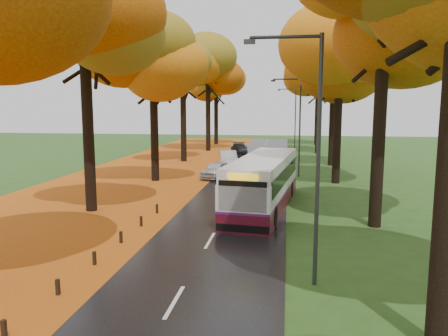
% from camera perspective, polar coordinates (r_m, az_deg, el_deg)
% --- Properties ---
extents(road, '(6.50, 90.00, 0.04)m').
position_cam_1_polar(road, '(31.62, 2.29, -2.39)').
color(road, black).
rests_on(road, ground).
extents(centre_line, '(0.12, 90.00, 0.01)m').
position_cam_1_polar(centre_line, '(31.62, 2.29, -2.35)').
color(centre_line, silver).
rests_on(centre_line, road).
extents(leaf_verge, '(12.00, 90.00, 0.02)m').
position_cam_1_polar(leaf_verge, '(33.75, -13.10, -1.94)').
color(leaf_verge, '#8A3D0C').
rests_on(leaf_verge, ground).
extents(leaf_drift, '(0.90, 90.00, 0.01)m').
position_cam_1_polar(leaf_drift, '(32.07, -3.14, -2.20)').
color(leaf_drift, '#D26215').
rests_on(leaf_drift, road).
extents(trees_left, '(9.20, 74.00, 13.88)m').
position_cam_1_polar(trees_left, '(34.78, -9.47, 14.21)').
color(trees_left, black).
rests_on(trees_left, ground).
extents(trees_right, '(9.30, 74.20, 13.96)m').
position_cam_1_polar(trees_right, '(33.30, 15.57, 14.57)').
color(trees_right, black).
rests_on(trees_right, ground).
extents(bollard_row, '(0.11, 23.51, 0.52)m').
position_cam_1_polar(bollard_row, '(13.84, -23.61, -16.22)').
color(bollard_row, black).
rests_on(bollard_row, ground).
extents(streetlamp_near, '(2.45, 0.18, 8.00)m').
position_cam_1_polar(streetlamp_near, '(13.98, 11.23, 3.48)').
color(streetlamp_near, '#333538').
rests_on(streetlamp_near, ground).
extents(streetlamp_mid, '(2.45, 0.18, 8.00)m').
position_cam_1_polar(streetlamp_mid, '(35.94, 9.48, 6.31)').
color(streetlamp_mid, '#333538').
rests_on(streetlamp_mid, ground).
extents(streetlamp_far, '(2.45, 0.18, 8.00)m').
position_cam_1_polar(streetlamp_far, '(57.93, 9.06, 6.99)').
color(streetlamp_far, '#333538').
rests_on(streetlamp_far, ground).
extents(bus, '(3.83, 11.27, 2.91)m').
position_cam_1_polar(bus, '(24.79, 5.20, -1.74)').
color(bus, '#490B18').
rests_on(bus, road).
extents(car_white, '(2.51, 4.18, 1.33)m').
position_cam_1_polar(car_white, '(35.02, -0.97, -0.21)').
color(car_white, silver).
rests_on(car_white, road).
extents(car_silver, '(2.44, 4.66, 1.46)m').
position_cam_1_polar(car_silver, '(41.81, 0.55, 1.25)').
color(car_silver, '#ACAFB4').
rests_on(car_silver, road).
extents(car_dark, '(2.52, 5.05, 1.41)m').
position_cam_1_polar(car_dark, '(51.01, 1.96, 2.47)').
color(car_dark, black).
rests_on(car_dark, road).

